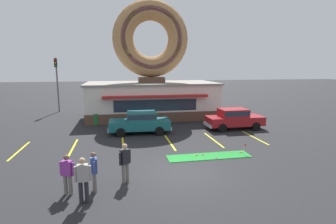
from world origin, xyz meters
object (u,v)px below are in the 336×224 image
car_teal (140,122)px  pedestrian_leather_jacket_man (94,170)px  putting_flag_pin (245,147)px  car_red (234,118)px  trash_bin (96,119)px  pedestrian_hooded_kid (67,173)px  pedestrian_blue_sweater_man (125,161)px  pedestrian_clipboard_woman (83,178)px  traffic_light_pole (57,77)px  golf_ball (205,157)px

car_teal → pedestrian_leather_jacket_man: same height
putting_flag_pin → pedestrian_leather_jacket_man: size_ratio=0.34×
pedestrian_leather_jacket_man → car_teal: bearing=73.6°
car_red → trash_bin: 11.35m
car_red → pedestrian_hooded_kid: size_ratio=2.88×
pedestrian_blue_sweater_man → pedestrian_clipboard_woman: bearing=-136.5°
pedestrian_clipboard_woman → putting_flag_pin: bearing=25.0°
car_red → traffic_light_pole: traffic_light_pole is taller
putting_flag_pin → pedestrian_clipboard_woman: size_ratio=0.32×
putting_flag_pin → pedestrian_hooded_kid: 9.39m
car_teal → pedestrian_leather_jacket_man: (-2.59, -8.80, 0.01)m
golf_ball → trash_bin: size_ratio=0.04×
pedestrian_clipboard_woman → car_teal: bearing=73.4°
car_red → pedestrian_clipboard_woman: bearing=-136.7°
trash_bin → traffic_light_pole: bearing=120.4°
car_red → pedestrian_hooded_kid: (-10.93, -8.86, -0.00)m
pedestrian_blue_sweater_man → golf_ball: bearing=27.9°
car_teal → pedestrian_hooded_kid: 9.57m
pedestrian_blue_sweater_man → pedestrian_hooded_kid: bearing=-163.5°
golf_ball → pedestrian_clipboard_woman: 6.98m
pedestrian_clipboard_woman → traffic_light_pole: (-5.02, 20.81, 2.76)m
putting_flag_pin → pedestrian_hooded_kid: bearing=-161.1°
car_teal → car_red: same height
trash_bin → car_teal: bearing=-45.6°
golf_ball → traffic_light_pole: 20.57m
pedestrian_clipboard_woman → golf_ball: bearing=32.6°
trash_bin → pedestrian_leather_jacket_man: bearing=-86.1°
golf_ball → pedestrian_blue_sweater_man: 4.95m
golf_ball → trash_bin: trash_bin is taller
pedestrian_leather_jacket_man → traffic_light_pole: size_ratio=0.28×
pedestrian_leather_jacket_man → traffic_light_pole: bearing=104.9°
golf_ball → pedestrian_blue_sweater_man: bearing=-152.1°
car_red → golf_ball: bearing=-126.7°
pedestrian_blue_sweater_man → pedestrian_clipboard_woman: 2.10m
putting_flag_pin → car_teal: 7.91m
golf_ball → putting_flag_pin: size_ratio=0.08×
car_teal → pedestrian_hooded_kid: bearing=-111.9°
pedestrian_leather_jacket_man → pedestrian_clipboard_woman: (-0.30, -0.88, 0.07)m
golf_ball → car_teal: size_ratio=0.01×
putting_flag_pin → golf_ball: bearing=-177.6°
car_red → pedestrian_leather_jacket_man: (-9.95, -8.78, 0.01)m
car_teal → trash_bin: size_ratio=4.73×
pedestrian_leather_jacket_man → trash_bin: (-0.83, 12.30, -0.38)m
car_red → pedestrian_leather_jacket_man: same height
car_red → pedestrian_hooded_kid: 14.07m
pedestrian_clipboard_woman → pedestrian_leather_jacket_man: bearing=70.9°
putting_flag_pin → car_red: (2.06, 5.83, 0.43)m
car_red → pedestrian_clipboard_woman: pedestrian_clipboard_woman is taller
golf_ball → putting_flag_pin: (2.37, 0.10, 0.39)m
trash_bin → putting_flag_pin: bearing=-47.0°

